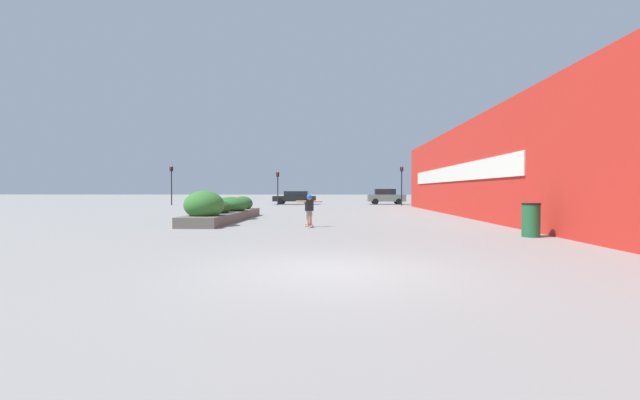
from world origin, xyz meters
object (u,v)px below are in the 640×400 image
Objects in this scene: traffic_light_left at (278,183)px; traffic_light_right at (402,179)px; car_leftmost at (295,197)px; trash_bin at (531,220)px; traffic_light_far_left at (171,179)px; skateboarder at (309,206)px; car_center_left at (386,196)px; skateboard at (309,225)px.

traffic_light_left is 0.87× the size of traffic_light_right.
car_leftmost is 1.37× the size of traffic_light_left.
traffic_light_far_left is (-22.52, 28.28, 2.05)m from trash_bin.
skateboarder is at bearing -58.40° from traffic_light_far_left.
skateboard is at bearing -12.33° from car_center_left.
car_center_left is at bearing 17.07° from traffic_light_left.
car_center_left is (9.64, 0.27, 0.10)m from car_leftmost.
traffic_light_left is 10.59m from traffic_light_far_left.
traffic_light_far_left reaches higher than car_center_left.
trash_bin is 33.40m from car_leftmost.
trash_bin is at bearing -51.47° from traffic_light_far_left.
traffic_light_left reaches higher than car_center_left.
traffic_light_right is (12.17, -0.24, 0.30)m from traffic_light_left.
car_center_left is at bearing 107.06° from traffic_light_right.
trash_bin is 0.27× the size of car_center_left.
skateboard is 0.18× the size of traffic_light_left.
traffic_light_left is (-4.79, 25.27, 1.43)m from skateboarder.
trash_bin is at bearing -50.51° from skateboard.
trash_bin is 28.41m from traffic_light_right.
car_center_left is 11.65m from traffic_light_left.
traffic_light_right is 22.75m from traffic_light_far_left.
car_leftmost is 1.15× the size of car_center_left.
trash_bin is 0.28× the size of traffic_light_right.
skateboarder is 0.36× the size of traffic_light_left.
car_leftmost is at bearing 15.92° from traffic_light_far_left.
skateboarder is 29.38m from traffic_light_far_left.
skateboard is at bearing -101.68° from skateboarder.
skateboarder is 25.76m from traffic_light_left.
trash_bin reaches higher than skateboard.
trash_bin is at bearing -67.33° from traffic_light_left.
skateboarder is at bearing 78.32° from skateboard.
traffic_light_left is 12.18m from traffic_light_right.
traffic_light_far_left is at bearing 128.53° from trash_bin.
traffic_light_far_left is (-22.75, -0.06, 0.04)m from traffic_light_right.
traffic_light_far_left is at bearing 105.92° from car_leftmost.
traffic_light_left reaches higher than trash_bin.
car_center_left is at bearing 51.95° from skateboarder.
skateboarder is at bearing 155.21° from trash_bin.
traffic_light_far_left is (-21.64, -3.69, 1.75)m from car_center_left.
skateboarder is 26.16m from traffic_light_right.
traffic_light_left is at bearing 155.65° from car_leftmost.
traffic_light_far_left is at bearing -80.32° from car_center_left.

